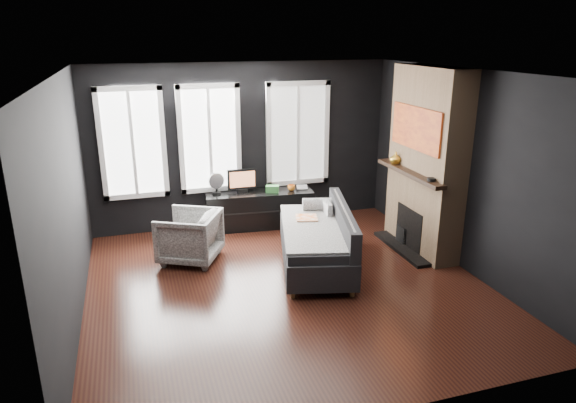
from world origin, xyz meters
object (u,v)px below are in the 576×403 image
object	(u,v)px
sofa	(316,237)
media_console	(259,209)
armchair	(189,234)
monitor	(242,179)
book	(297,181)
mantel_vase	(396,158)
mug	(291,187)

from	to	relation	value
sofa	media_console	bearing A→B (deg)	115.61
armchair	monitor	bearing A→B (deg)	164.98
sofa	book	distance (m)	1.85
sofa	media_console	world-z (taller)	sofa
media_console	book	bearing A→B (deg)	7.33
media_console	book	xyz separation A→B (m)	(0.67, 0.02, 0.43)
mantel_vase	sofa	bearing A→B (deg)	-158.57
sofa	armchair	world-z (taller)	sofa
media_console	mug	bearing A→B (deg)	-6.97
media_console	mug	world-z (taller)	mug
mantel_vase	book	bearing A→B (deg)	134.35
mantel_vase	monitor	bearing A→B (deg)	149.38
sofa	monitor	xyz separation A→B (m)	(-0.62, 1.84, 0.40)
book	mantel_vase	bearing A→B (deg)	-45.65
armchair	mug	size ratio (longest dim) A/B	6.35
book	sofa	bearing A→B (deg)	-99.95
sofa	armchair	xyz separation A→B (m)	(-1.65, 0.72, -0.03)
sofa	armchair	bearing A→B (deg)	170.89
sofa	armchair	size ratio (longest dim) A/B	2.51
armchair	monitor	xyz separation A→B (m)	(1.03, 1.12, 0.43)
mug	mantel_vase	size ratio (longest dim) A/B	0.69
mug	mantel_vase	world-z (taller)	mantel_vase
armchair	monitor	distance (m)	1.58
armchair	media_console	size ratio (longest dim) A/B	0.45
book	mantel_vase	world-z (taller)	mantel_vase
sofa	mug	distance (m)	1.69
sofa	mantel_vase	size ratio (longest dim) A/B	10.92
monitor	book	bearing A→B (deg)	-2.75
sofa	mantel_vase	distance (m)	1.84
media_console	book	size ratio (longest dim) A/B	7.08
book	media_console	bearing A→B (deg)	-178.32
media_console	mug	size ratio (longest dim) A/B	14.06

